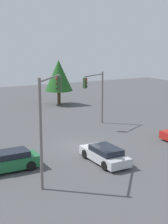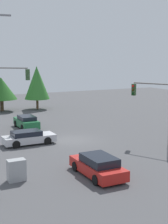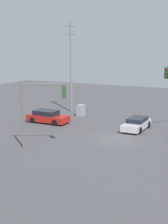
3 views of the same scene
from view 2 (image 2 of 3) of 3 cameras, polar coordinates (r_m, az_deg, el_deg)
name	(u,v)px [view 2 (image 2 of 3)]	position (r m, az deg, el deg)	size (l,w,h in m)	color
ground_plane	(73,140)	(32.30, -1.82, -4.69)	(80.00, 80.00, 0.00)	#4C4C4F
sedan_red	(98,166)	(22.85, 2.33, -8.94)	(2.06, 4.72, 1.40)	red
sedan_silver	(28,137)	(31.09, -9.22, -4.20)	(4.62, 1.93, 1.25)	silver
sedan_green	(26,122)	(37.87, -9.54, -1.65)	(1.88, 4.18, 1.39)	#1E6638
traffic_signal_main	(154,101)	(30.64, 11.54, 1.77)	(1.99, 3.38, 5.67)	slate
traffic_signal_cross	(4,87)	(34.79, -13.18, 3.99)	(3.50, 3.07, 6.90)	slate
electrical_cabinet	(16,170)	(22.39, -11.16, -9.47)	(1.13, 0.68, 1.39)	#9EA0A3
tree_far	(37,83)	(50.72, -7.84, 4.85)	(3.65, 3.65, 6.31)	brown
tree_left	(1,88)	(49.92, -13.60, 3.82)	(4.39, 4.39, 4.81)	#4C3823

